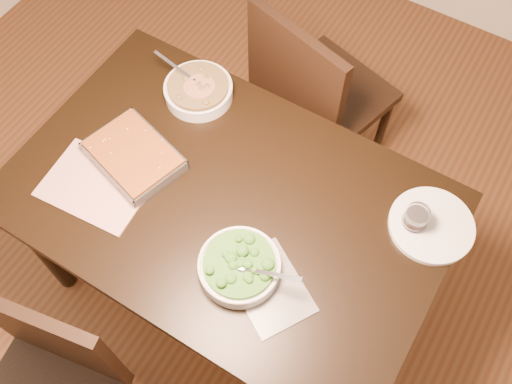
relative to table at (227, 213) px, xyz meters
The scene contains 11 objects.
ground 0.65m from the table, ahead, with size 4.00×4.00×0.00m, color #4E2916.
table is the anchor object (origin of this frame).
magazine_a 0.44m from the table, 155.11° to the right, with size 0.34×0.25×0.01m, color #A7392F.
magazine_b 0.34m from the table, 34.14° to the right, with size 0.26×0.19×0.00m, color #282930.
coaster 0.60m from the table, 22.25° to the left, with size 0.11×0.11×0.00m, color white.
stew_bowl 0.45m from the table, 135.60° to the left, with size 0.27×0.24×0.09m.
broccoli_bowl 0.28m from the table, 47.51° to the right, with size 0.28×0.25×0.09m.
baking_dish 0.36m from the table, behind, with size 0.35×0.30×0.05m.
wine_tumbler 0.61m from the table, 22.25° to the left, with size 0.08×0.08×0.09m.
dinner_plate 0.66m from the table, 22.73° to the left, with size 0.27×0.27×0.02m, color white.
chair_far 0.68m from the table, 92.57° to the left, with size 0.56×0.56×0.97m.
Camera 1 is at (0.54, -0.70, 2.35)m, focal length 40.00 mm.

